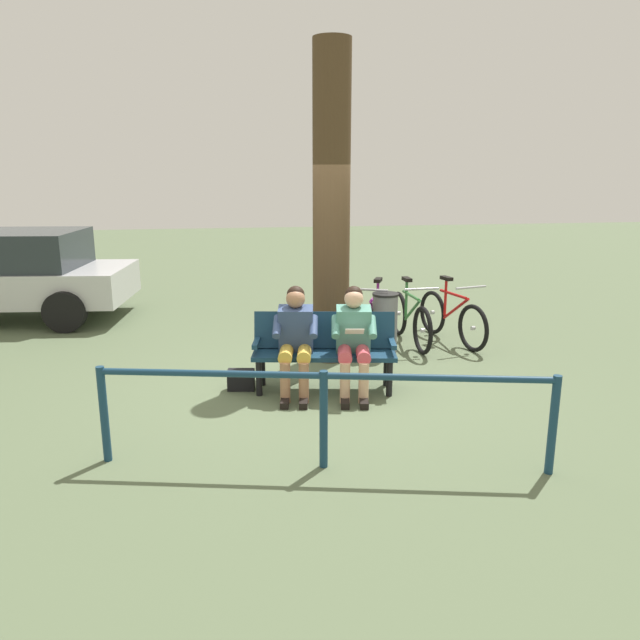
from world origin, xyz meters
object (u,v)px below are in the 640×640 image
(person_companion, at_px, (296,336))
(bicycle_red, at_px, (452,318))
(tree_trunk, at_px, (331,208))
(bicycle_orange, at_px, (410,319))
(bench, at_px, (324,345))
(person_reading, at_px, (354,336))
(bicycle_green, at_px, (375,320))
(litter_bin, at_px, (385,324))
(parked_car, at_px, (2,273))
(handbag, at_px, (241,380))

(person_companion, bearing_deg, bicycle_red, -135.72)
(tree_trunk, relative_size, bicycle_orange, 2.35)
(bench, bearing_deg, person_reading, 153.07)
(person_reading, height_order, bicycle_green, person_reading)
(person_companion, relative_size, litter_bin, 1.42)
(person_companion, height_order, tree_trunk, tree_trunk)
(person_companion, relative_size, bicycle_red, 0.73)
(bicycle_orange, height_order, parked_car, parked_car)
(person_companion, bearing_deg, litter_bin, -127.25)
(person_reading, distance_m, person_companion, 0.64)
(bicycle_green, bearing_deg, litter_bin, 26.77)
(litter_bin, bearing_deg, bicycle_red, -158.75)
(bench, bearing_deg, parked_car, -31.25)
(bicycle_green, distance_m, parked_car, 6.26)
(bicycle_orange, bearing_deg, handbag, -60.40)
(person_companion, bearing_deg, person_reading, 179.95)
(tree_trunk, relative_size, litter_bin, 4.68)
(bench, distance_m, person_companion, 0.39)
(person_reading, bearing_deg, bench, -26.93)
(handbag, xyz_separation_m, bicycle_green, (-1.95, -1.54, 0.24))
(handbag, xyz_separation_m, tree_trunk, (-1.22, -1.01, 1.86))
(bench, relative_size, person_companion, 1.38)
(bicycle_green, bearing_deg, handbag, -27.11)
(tree_trunk, height_order, litter_bin, tree_trunk)
(bench, height_order, person_reading, person_reading)
(bench, xyz_separation_m, handbag, (0.95, -0.08, -0.39))
(person_companion, xyz_separation_m, tree_trunk, (-0.61, -1.20, 1.31))
(bicycle_orange, bearing_deg, tree_trunk, -69.88)
(handbag, distance_m, parked_car, 5.56)
(tree_trunk, height_order, bicycle_red, tree_trunk)
(person_reading, height_order, handbag, person_reading)
(bench, xyz_separation_m, bicycle_orange, (-1.51, -1.60, -0.15))
(bicycle_orange, relative_size, parked_car, 0.38)
(person_reading, height_order, parked_car, parked_car)
(bench, relative_size, parked_car, 0.38)
(bicycle_green, bearing_deg, tree_trunk, -29.65)
(person_reading, distance_m, bicycle_orange, 2.21)
(bench, distance_m, handbag, 1.02)
(person_companion, distance_m, parked_car, 6.08)
(bench, bearing_deg, person_companion, 27.34)
(bicycle_orange, height_order, bicycle_green, same)
(litter_bin, bearing_deg, bench, 48.59)
(bicycle_red, relative_size, bicycle_green, 1.06)
(person_companion, height_order, bicycle_orange, person_companion)
(bicycle_green, bearing_deg, parked_car, -88.96)
(person_reading, bearing_deg, parked_car, -31.02)
(tree_trunk, distance_m, litter_bin, 1.73)
(bench, bearing_deg, bicycle_orange, -123.53)
(bench, height_order, litter_bin, bench)
(bicycle_red, bearing_deg, bench, -66.40)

